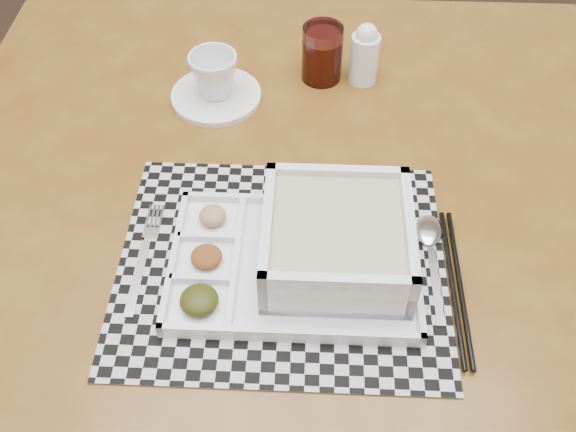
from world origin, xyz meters
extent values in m
cube|color=#55300F|center=(0.36, 0.11, 0.79)|extent=(1.21, 1.21, 0.04)
cylinder|color=#55300F|center=(-0.19, 0.53, 0.38)|extent=(0.05, 0.05, 0.77)
cylinder|color=#55300F|center=(0.78, 0.66, 0.38)|extent=(0.05, 0.05, 0.77)
cube|color=#55300F|center=(0.30, 0.57, 0.73)|extent=(0.93, 0.15, 0.09)
cube|color=#B1B1B9|center=(0.37, 0.00, 0.81)|extent=(0.47, 0.41, 0.00)
cube|color=white|center=(0.39, -0.01, 0.82)|extent=(0.35, 0.26, 0.01)
cube|color=white|center=(0.37, 0.10, 0.83)|extent=(0.32, 0.05, 0.01)
cube|color=white|center=(0.40, -0.11, 0.83)|extent=(0.32, 0.05, 0.01)
cube|color=white|center=(0.23, -0.03, 0.83)|extent=(0.04, 0.22, 0.01)
cube|color=white|center=(0.54, 0.01, 0.83)|extent=(0.04, 0.22, 0.01)
cube|color=white|center=(0.31, -0.02, 0.83)|extent=(0.03, 0.20, 0.01)
cube|color=white|center=(0.28, -0.06, 0.83)|extent=(0.08, 0.02, 0.01)
cube|color=white|center=(0.27, 0.01, 0.83)|extent=(0.08, 0.02, 0.01)
ellipsoid|color=black|center=(0.28, -0.09, 0.84)|extent=(0.05, 0.05, 0.02)
ellipsoid|color=#552A0E|center=(0.28, -0.02, 0.83)|extent=(0.04, 0.04, 0.02)
ellipsoid|color=olive|center=(0.27, 0.04, 0.84)|extent=(0.04, 0.04, 0.02)
cube|color=white|center=(0.44, 0.01, 0.83)|extent=(0.21, 0.21, 0.01)
cube|color=white|center=(0.43, 0.10, 0.86)|extent=(0.19, 0.04, 0.08)
cube|color=white|center=(0.45, -0.07, 0.86)|extent=(0.19, 0.04, 0.08)
cube|color=white|center=(0.35, 0.00, 0.86)|extent=(0.04, 0.19, 0.08)
cube|color=white|center=(0.53, 0.02, 0.86)|extent=(0.04, 0.19, 0.08)
cube|color=tan|center=(0.44, 0.01, 0.86)|extent=(0.18, 0.18, 0.06)
cube|color=silver|center=(0.20, -0.06, 0.82)|extent=(0.03, 0.12, 0.00)
cube|color=silver|center=(0.19, 0.02, 0.82)|extent=(0.02, 0.02, 0.00)
cube|color=silver|center=(0.17, 0.04, 0.82)|extent=(0.01, 0.04, 0.00)
cube|color=silver|center=(0.18, 0.05, 0.82)|extent=(0.01, 0.04, 0.00)
cube|color=silver|center=(0.19, 0.05, 0.82)|extent=(0.01, 0.04, 0.00)
cube|color=silver|center=(0.19, 0.05, 0.82)|extent=(0.01, 0.04, 0.00)
cube|color=silver|center=(0.57, 0.00, 0.82)|extent=(0.03, 0.12, 0.00)
ellipsoid|color=silver|center=(0.56, 0.08, 0.82)|extent=(0.04, 0.06, 0.01)
cylinder|color=black|center=(0.59, 0.00, 0.82)|extent=(0.04, 0.24, 0.01)
cylinder|color=black|center=(0.60, 0.00, 0.82)|extent=(0.04, 0.24, 0.01)
cylinder|color=white|center=(0.20, 0.32, 0.82)|extent=(0.15, 0.15, 0.01)
imported|color=white|center=(0.20, 0.32, 0.86)|extent=(0.10, 0.10, 0.07)
cylinder|color=white|center=(0.37, 0.40, 0.86)|extent=(0.07, 0.07, 0.10)
cylinder|color=#390604|center=(0.37, 0.40, 0.85)|extent=(0.06, 0.06, 0.07)
cylinder|color=white|center=(0.44, 0.41, 0.85)|extent=(0.05, 0.05, 0.09)
sphere|color=white|center=(0.44, 0.41, 0.90)|extent=(0.04, 0.04, 0.04)
camera|label=1|loc=(0.47, -0.50, 1.50)|focal=40.00mm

